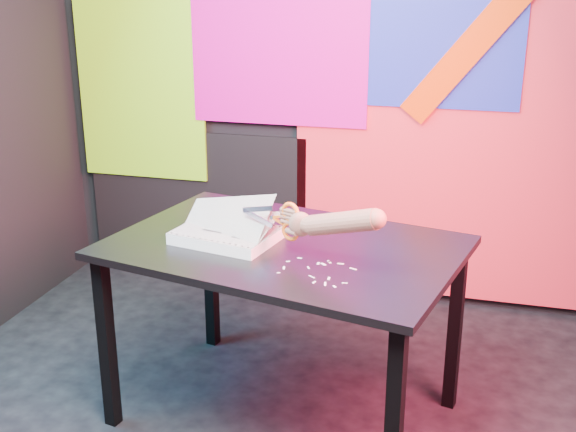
% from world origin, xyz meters
% --- Properties ---
extents(room, '(3.01, 3.01, 2.71)m').
position_xyz_m(room, '(0.00, 0.00, 1.35)').
color(room, black).
rests_on(room, ground).
extents(backdrop, '(2.88, 0.05, 2.08)m').
position_xyz_m(backdrop, '(0.06, 1.46, 0.96)').
color(backdrop, '#F52637').
rests_on(backdrop, ground).
extents(work_table, '(1.44, 1.11, 0.75)m').
position_xyz_m(work_table, '(0.12, 0.24, 0.67)').
color(work_table, black).
rests_on(work_table, ground).
extents(printout_stack, '(0.41, 0.34, 0.19)m').
position_xyz_m(printout_stack, '(-0.11, 0.21, 0.77)').
color(printout_stack, white).
rests_on(printout_stack, work_table).
extents(scissors, '(0.25, 0.11, 0.15)m').
position_xyz_m(scissors, '(0.15, 0.14, 0.88)').
color(scissors, silver).
rests_on(scissors, printout_stack).
extents(hand_forearm, '(0.39, 0.19, 0.16)m').
position_xyz_m(hand_forearm, '(0.34, 0.06, 0.92)').
color(hand_forearm, '#965448').
rests_on(hand_forearm, work_table).
extents(paper_clippings, '(0.26, 0.22, 0.00)m').
position_xyz_m(paper_clippings, '(0.31, 0.03, 0.75)').
color(paper_clippings, white).
rests_on(paper_clippings, work_table).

